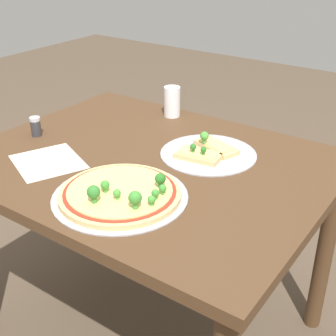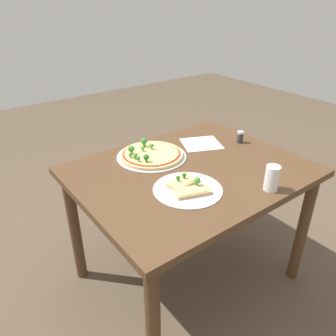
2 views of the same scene
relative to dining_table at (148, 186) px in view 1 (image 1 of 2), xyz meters
name	(u,v)px [view 1 (image 1 of 2)]	position (x,y,z in m)	size (l,w,h in m)	color
ground_plane	(151,327)	(0.00, 0.00, -0.63)	(8.00, 8.00, 0.00)	brown
dining_table	(148,186)	(0.00, 0.00, 0.00)	(1.12, 0.88, 0.73)	#4C331E
pizza_tray_whole	(121,193)	(-0.08, 0.23, 0.11)	(0.37, 0.37, 0.07)	#A3A3A8
pizza_tray_slice	(208,152)	(-0.14, -0.14, 0.11)	(0.31, 0.31, 0.06)	#A3A3A8
drinking_cup	(172,102)	(0.16, -0.36, 0.16)	(0.06, 0.06, 0.12)	white
condiment_shaker	(36,126)	(0.44, 0.07, 0.13)	(0.04, 0.04, 0.07)	#333338
paper_menu	(48,162)	(0.25, 0.19, 0.10)	(0.21, 0.19, 0.00)	silver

